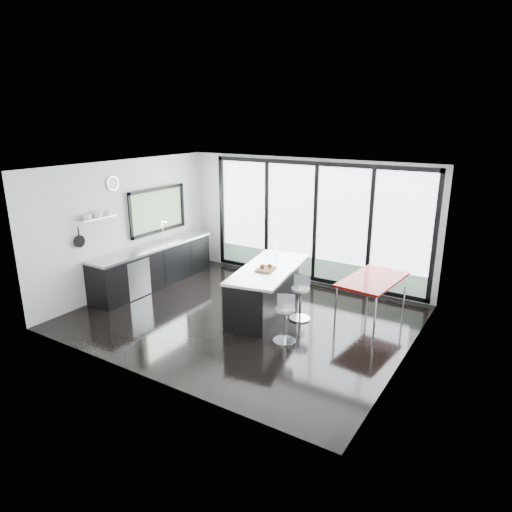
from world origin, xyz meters
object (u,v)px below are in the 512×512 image
Objects in this scene: island at (265,289)px; red_table at (371,299)px; bar_stool_far at (300,303)px; bar_stool_near at (285,325)px.

red_table is at bearing 23.41° from island.
bar_stool_far is at bearing -146.03° from red_table.
island reaches higher than bar_stool_near.
bar_stool_far is 1.33m from red_table.
island is at bearing 167.14° from bar_stool_far.
bar_stool_far is (-0.19, 0.94, 0.01)m from bar_stool_near.
bar_stool_near is at bearing -118.41° from red_table.
island is 1.61× the size of red_table.
island reaches higher than bar_stool_far.
island reaches higher than red_table.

